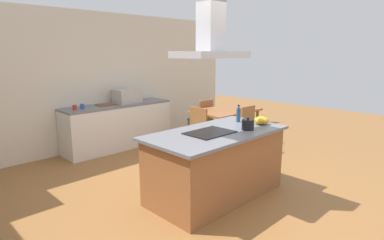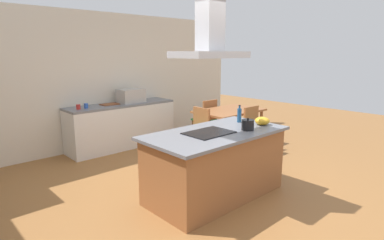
# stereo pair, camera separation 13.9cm
# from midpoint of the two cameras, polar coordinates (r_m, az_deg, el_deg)

# --- Properties ---
(ground) EXTENTS (16.00, 16.00, 0.00)m
(ground) POSITION_cam_midpoint_polar(r_m,az_deg,el_deg) (5.53, -8.39, -8.38)
(ground) COLOR #936033
(wall_back) EXTENTS (7.20, 0.10, 2.70)m
(wall_back) POSITION_cam_midpoint_polar(r_m,az_deg,el_deg) (6.71, -17.67, 6.63)
(wall_back) COLOR beige
(wall_back) RESTS_ON ground
(kitchen_island) EXTENTS (1.95, 1.01, 0.90)m
(kitchen_island) POSITION_cam_midpoint_polar(r_m,az_deg,el_deg) (4.32, 3.38, -7.80)
(kitchen_island) COLOR #995B33
(kitchen_island) RESTS_ON ground
(cooktop) EXTENTS (0.60, 0.44, 0.01)m
(cooktop) POSITION_cam_midpoint_polar(r_m,az_deg,el_deg) (4.09, 2.23, -2.27)
(cooktop) COLOR black
(cooktop) RESTS_ON kitchen_island
(tea_kettle) EXTENTS (0.22, 0.17, 0.17)m
(tea_kettle) POSITION_cam_midpoint_polar(r_m,az_deg,el_deg) (4.31, 9.10, -0.79)
(tea_kettle) COLOR black
(tea_kettle) RESTS_ON kitchen_island
(olive_oil_bottle) EXTENTS (0.06, 0.06, 0.26)m
(olive_oil_bottle) POSITION_cam_midpoint_polar(r_m,az_deg,el_deg) (4.76, 7.51, 0.95)
(olive_oil_bottle) COLOR navy
(olive_oil_bottle) RESTS_ON kitchen_island
(mixing_bowl) EXTENTS (0.21, 0.21, 0.12)m
(mixing_bowl) POSITION_cam_midpoint_polar(r_m,az_deg,el_deg) (4.67, 11.52, -0.07)
(mixing_bowl) COLOR gold
(mixing_bowl) RESTS_ON kitchen_island
(back_counter) EXTENTS (2.23, 0.62, 0.90)m
(back_counter) POSITION_cam_midpoint_polar(r_m,az_deg,el_deg) (6.65, -13.68, -1.05)
(back_counter) COLOR silver
(back_counter) RESTS_ON ground
(countertop_microwave) EXTENTS (0.50, 0.38, 0.28)m
(countertop_microwave) POSITION_cam_midpoint_polar(r_m,az_deg,el_deg) (6.67, -12.16, 4.22)
(countertop_microwave) COLOR #B2AFAA
(countertop_microwave) RESTS_ON back_counter
(coffee_mug_red) EXTENTS (0.08, 0.08, 0.09)m
(coffee_mug_red) POSITION_cam_midpoint_polar(r_m,az_deg,el_deg) (6.12, -20.95, 2.11)
(coffee_mug_red) COLOR red
(coffee_mug_red) RESTS_ON back_counter
(coffee_mug_blue) EXTENTS (0.08, 0.08, 0.09)m
(coffee_mug_blue) POSITION_cam_midpoint_polar(r_m,az_deg,el_deg) (6.20, -19.70, 2.31)
(coffee_mug_blue) COLOR #2D56B2
(coffee_mug_blue) RESTS_ON back_counter
(cutting_board) EXTENTS (0.34, 0.24, 0.02)m
(cutting_board) POSITION_cam_midpoint_polar(r_m,az_deg,el_deg) (6.50, -15.79, 2.67)
(cutting_board) COLOR brown
(cutting_board) RESTS_ON back_counter
(dining_table) EXTENTS (1.40, 0.90, 0.75)m
(dining_table) POSITION_cam_midpoint_polar(r_m,az_deg,el_deg) (6.66, 5.48, 1.16)
(dining_table) COLOR #995B33
(dining_table) RESTS_ON ground
(chair_at_left_end) EXTENTS (0.42, 0.42, 0.89)m
(chair_at_left_end) POSITION_cam_midpoint_polar(r_m,az_deg,el_deg) (6.03, -0.17, -1.46)
(chair_at_left_end) COLOR #33934C
(chair_at_left_end) RESTS_ON ground
(chair_facing_back_wall) EXTENTS (0.42, 0.42, 0.89)m
(chair_facing_back_wall) POSITION_cam_midpoint_polar(r_m,az_deg,el_deg) (7.13, 1.37, 0.63)
(chair_facing_back_wall) COLOR #33934C
(chair_facing_back_wall) RESTS_ON ground
(chair_facing_island) EXTENTS (0.42, 0.42, 0.89)m
(chair_facing_island) POSITION_cam_midpoint_polar(r_m,az_deg,el_deg) (6.29, 10.08, -1.09)
(chair_facing_island) COLOR #33934C
(chair_facing_island) RESTS_ON ground
(range_hood) EXTENTS (0.90, 0.55, 0.78)m
(range_hood) POSITION_cam_midpoint_polar(r_m,az_deg,el_deg) (3.97, 2.37, 14.70)
(range_hood) COLOR #ADADB2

